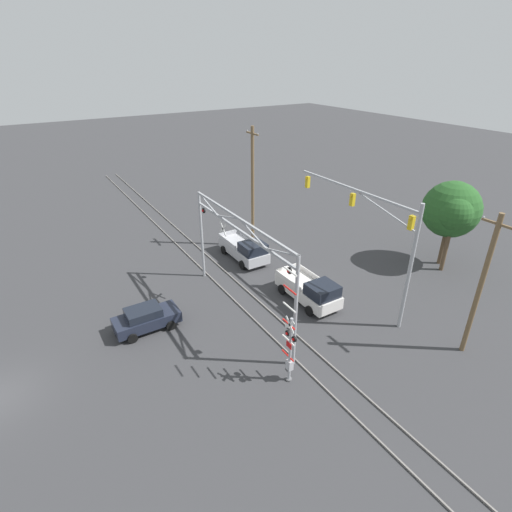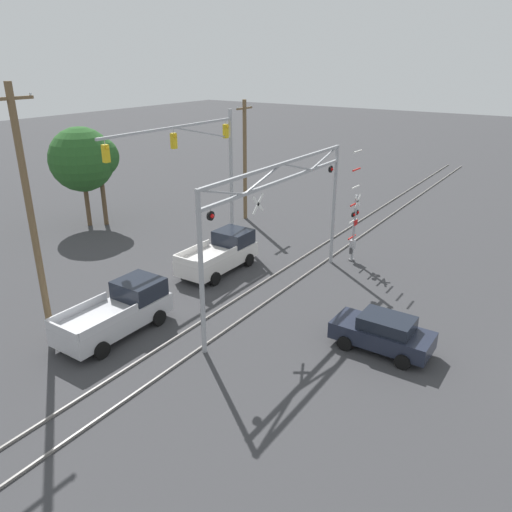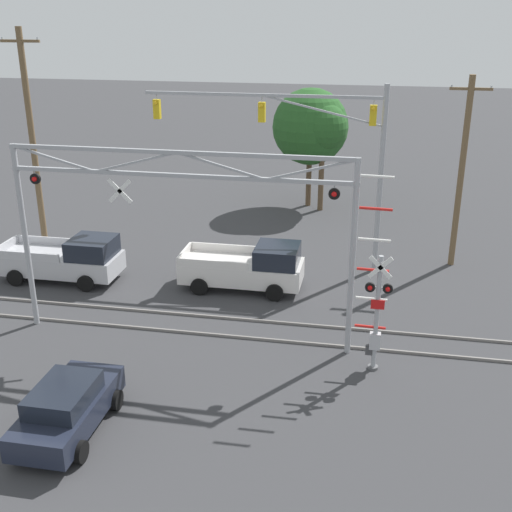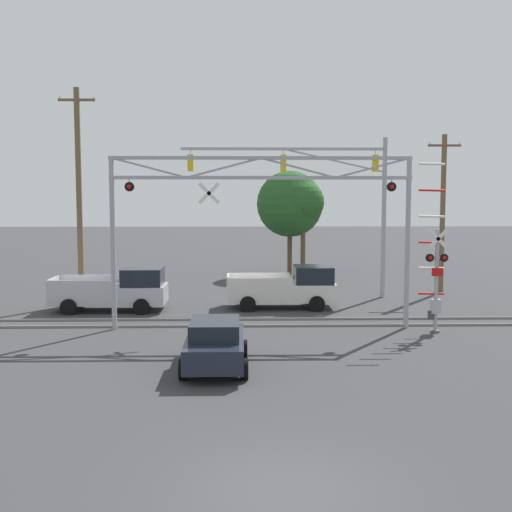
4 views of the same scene
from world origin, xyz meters
name	(u,v)px [view 1 (image 1 of 4)]	position (x,y,z in m)	size (l,w,h in m)	color
rail_track_near	(245,310)	(0.00, 14.77, 0.05)	(80.00, 0.08, 0.10)	gray
rail_track_far	(262,304)	(0.00, 16.21, 0.05)	(80.00, 0.08, 0.10)	gray
crossing_gantry	(240,247)	(-0.02, 14.49, 5.00)	(12.10, 0.26, 6.96)	#9EA0A5
crossing_signal_mast	(290,347)	(6.82, 13.53, 2.22)	(1.24, 0.35, 6.68)	#9EA0A5
traffic_signal_span	(382,232)	(4.24, 22.43, 5.79)	(10.78, 0.39, 8.42)	#9EA0A5
pickup_truck_lead	(310,290)	(1.43, 19.30, 0.97)	(5.20, 2.36, 2.02)	silver
pickup_truck_following	(245,249)	(-6.68, 18.72, 0.97)	(5.30, 2.36, 2.02)	#B7B7BC
sedan_waiting	(146,318)	(-1.63, 8.44, 0.80)	(2.04, 4.11, 1.57)	#1E2333
utility_pole_left	(253,188)	(-8.81, 20.78, 5.48)	(1.80, 0.28, 10.65)	brown
utility_pole_right	(481,285)	(10.31, 23.83, 4.51)	(1.80, 0.28, 8.72)	brown
background_tree_beyond_span	(454,213)	(3.36, 31.48, 4.92)	(2.81, 2.81, 6.38)	brown
background_tree_far_left_verge	(451,209)	(2.54, 32.32, 4.82)	(4.50, 4.50, 7.09)	brown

